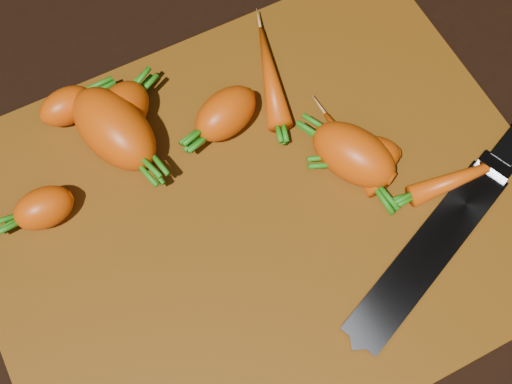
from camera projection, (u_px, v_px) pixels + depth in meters
name	position (u px, v px, depth m)	size (l,w,h in m)	color
ground	(261.00, 217.00, 0.66)	(2.00, 2.00, 0.01)	black
cutting_board	(261.00, 212.00, 0.65)	(0.50, 0.40, 0.01)	#593108
carrot_0	(118.00, 114.00, 0.65)	(0.07, 0.05, 0.05)	#D94A07
carrot_1	(44.00, 208.00, 0.62)	(0.05, 0.04, 0.04)	#D94A07
carrot_2	(114.00, 129.00, 0.64)	(0.10, 0.06, 0.06)	#D94A07
carrot_3	(354.00, 155.00, 0.64)	(0.08, 0.05, 0.05)	#D94A07
carrot_4	(226.00, 113.00, 0.66)	(0.07, 0.04, 0.04)	#D94A07
carrot_5	(67.00, 106.00, 0.67)	(0.05, 0.03, 0.03)	#D94A07
carrot_6	(364.00, 157.00, 0.64)	(0.07, 0.04, 0.04)	#D94A07
carrot_7	(270.00, 75.00, 0.69)	(0.11, 0.02, 0.02)	#D94A07
carrot_8	(467.00, 175.00, 0.64)	(0.12, 0.02, 0.02)	#D94A07
carrot_9	(352.00, 151.00, 0.65)	(0.09, 0.02, 0.02)	#D94A07
knife	(441.00, 236.00, 0.62)	(0.32, 0.15, 0.02)	gray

